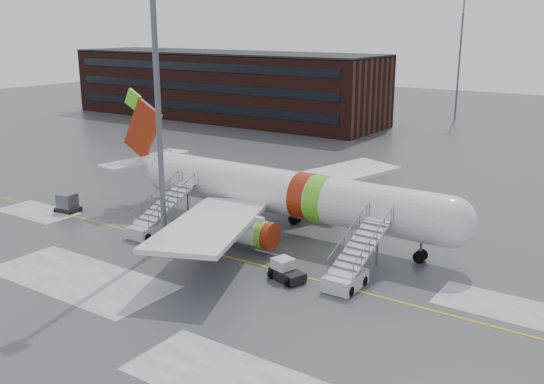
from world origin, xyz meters
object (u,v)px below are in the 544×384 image
Objects in this scene: airstair_fwd at (351,269)px; airstair_aft at (154,222)px; pushback_tug at (286,271)px; airliner at (276,192)px; uld_container at (68,203)px; light_mast_near at (157,86)px.

airstair_aft is at bearing 180.00° from airstair_fwd.
airstair_aft reaches higher than pushback_tug.
pushback_tug is at bearing -156.03° from airstair_fwd.
airliner is 14.85× the size of uld_container.
light_mast_near is at bearing 179.72° from pushback_tug.
airstair_fwd is 1.00× the size of airstair_aft.
airliner is 20.54m from uld_container.
airliner is at bearing 39.35° from airstair_aft.
airstair_aft is 0.32× the size of light_mast_near.
light_mast_near is (2.86, -1.75, 11.58)m from airstair_aft.
airliner is 10.88m from pushback_tug.
uld_container is (-29.75, -0.06, -0.25)m from airstair_fwd.
light_mast_near is (-11.52, 0.06, 12.00)m from pushback_tug.
light_mast_near is at bearing -31.51° from airstair_aft.
uld_container is (-25.68, 1.75, 0.17)m from pushback_tug.
airstair_aft reaches higher than uld_container.
light_mast_near is (14.16, -1.69, 11.83)m from uld_container.
airstair_aft is 14.49m from pushback_tug.
pushback_tug is 25.74m from uld_container.
airstair_fwd is (10.47, -6.54, -2.35)m from airliner.
airliner is 4.55× the size of airstair_fwd.
airliner is at bearing 127.49° from pushback_tug.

